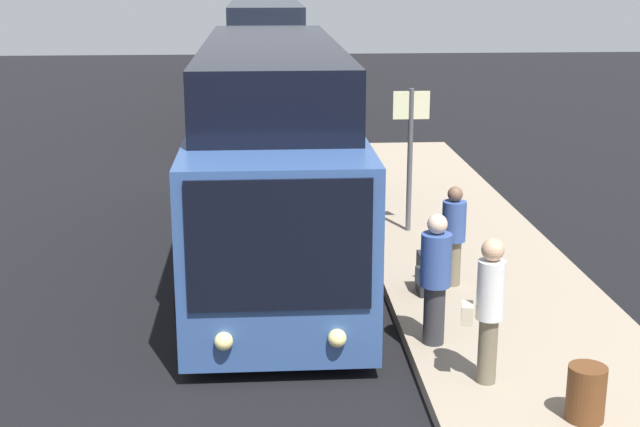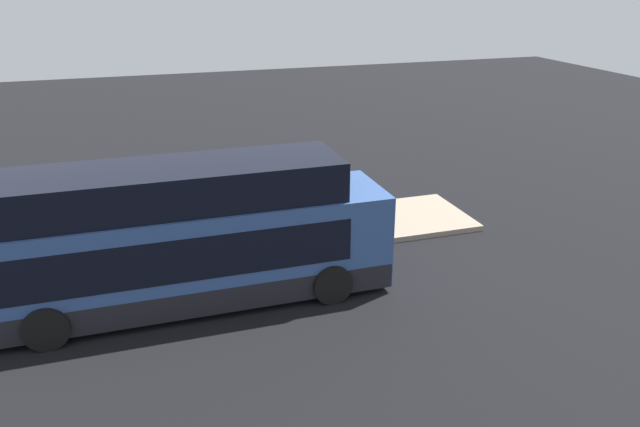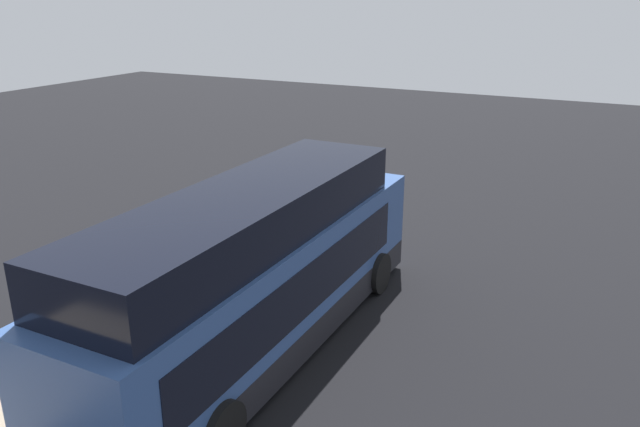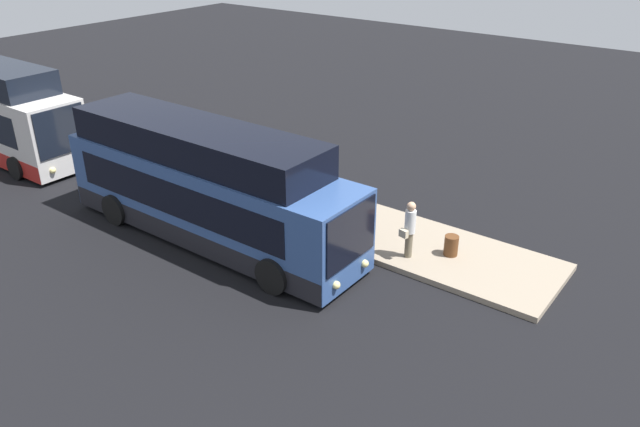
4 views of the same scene
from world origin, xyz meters
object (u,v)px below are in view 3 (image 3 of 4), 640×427
object	(u,v)px
passenger_waiting	(286,220)
sign_post	(147,257)
bus_lead	(259,280)
trash_bin	(286,212)
passenger_with_bags	(294,205)
passenger_boarding	(223,245)
suitcase	(246,262)

from	to	relation	value
passenger_waiting	sign_post	bearing A→B (deg)	71.73
bus_lead	trash_bin	xyz separation A→B (m)	(7.10, 3.42, -1.20)
bus_lead	passenger_with_bags	xyz separation A→B (m)	(6.09, 2.52, -0.49)
passenger_boarding	sign_post	world-z (taller)	sign_post
bus_lead	suitcase	bearing A→B (deg)	38.37
passenger_boarding	sign_post	xyz separation A→B (m)	(-3.14, -0.19, 0.89)
sign_post	passenger_with_bags	bearing A→B (deg)	-1.06
suitcase	passenger_with_bags	bearing A→B (deg)	3.43
sign_post	trash_bin	world-z (taller)	sign_post
passenger_boarding	suitcase	bearing A→B (deg)	104.32
passenger_waiting	passenger_with_bags	xyz separation A→B (m)	(1.24, 0.42, 0.05)
passenger_boarding	passenger_waiting	distance (m)	2.38
passenger_waiting	suitcase	distance (m)	2.03
passenger_with_bags	trash_bin	distance (m)	1.53
trash_bin	passenger_boarding	bearing A→B (deg)	-172.56
sign_post	passenger_boarding	bearing A→B (deg)	3.44
passenger_with_bags	suitcase	distance (m)	3.23
suitcase	passenger_boarding	bearing A→B (deg)	125.81
passenger_with_bags	trash_bin	world-z (taller)	passenger_with_bags
passenger_waiting	trash_bin	bearing A→B (deg)	-72.20
passenger_boarding	passenger_with_bags	xyz separation A→B (m)	(3.50, -0.31, 0.16)
bus_lead	suitcase	xyz separation A→B (m)	(2.95, 2.33, -1.20)
passenger_waiting	suitcase	xyz separation A→B (m)	(-1.91, 0.23, -0.66)
bus_lead	passenger_waiting	xyz separation A→B (m)	(4.85, 2.11, -0.54)
bus_lead	suitcase	distance (m)	3.95
trash_bin	suitcase	bearing A→B (deg)	-165.31
passenger_boarding	trash_bin	size ratio (longest dim) A/B	2.52
suitcase	sign_post	world-z (taller)	sign_post
bus_lead	sign_post	world-z (taller)	bus_lead
bus_lead	passenger_waiting	bearing A→B (deg)	23.45
passenger_boarding	suitcase	xyz separation A→B (m)	(0.36, -0.50, -0.55)
passenger_with_bags	bus_lead	bearing A→B (deg)	35.24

